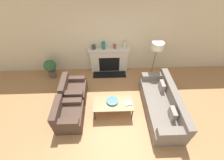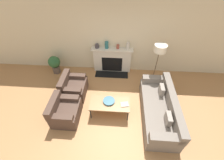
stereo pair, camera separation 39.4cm
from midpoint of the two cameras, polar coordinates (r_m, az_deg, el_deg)
name	(u,v)px [view 2 (the right image)]	position (r m, az deg, el deg)	size (l,w,h in m)	color
ground_plane	(115,122)	(4.57, 3.60, -15.93)	(18.00, 18.00, 0.00)	#A87547
wall_back	(119,36)	(5.48, 4.95, 16.31)	(18.00, 0.06, 2.90)	beige
fireplace	(112,60)	(5.86, 1.99, 7.45)	(1.55, 0.59, 1.02)	beige
couch	(160,109)	(4.75, 20.03, -10.31)	(0.88, 2.26, 0.77)	slate
armchair_near	(65,111)	(4.57, -15.20, -11.61)	(0.75, 0.86, 0.74)	#4C382D
armchair_far	(73,87)	(5.15, -12.39, -2.79)	(0.75, 0.86, 0.74)	#4C382D
coffee_table	(110,104)	(4.43, 1.68, -9.14)	(1.17, 0.57, 0.45)	olive
bowl	(109,101)	(4.41, 1.39, -8.04)	(0.35, 0.35, 0.05)	#38667A
book	(125,104)	(4.39, 7.42, -9.31)	(0.25, 0.21, 0.02)	#B2A893
floor_lamp	(159,53)	(5.12, 19.71, 9.75)	(0.40, 0.40, 1.57)	brown
mantel_vase_left	(97,46)	(5.58, -3.70, 12.73)	(0.15, 0.15, 0.14)	#3D383D
mantel_vase_center_left	(107,45)	(5.52, 0.04, 13.12)	(0.13, 0.13, 0.25)	#28666B
mantel_vase_center_right	(118,47)	(5.54, 4.30, 12.50)	(0.10, 0.10, 0.16)	brown
mantel_vase_right	(128,46)	(5.53, 8.18, 12.76)	(0.12, 0.12, 0.26)	beige
potted_plant	(55,64)	(6.14, -19.31, 5.87)	(0.45, 0.45, 0.73)	brown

